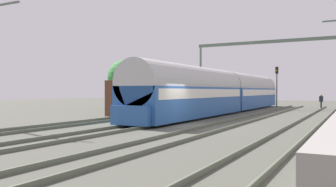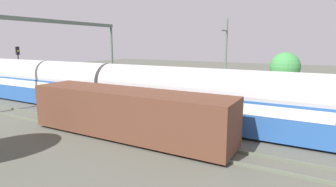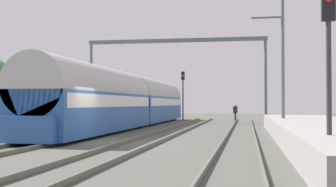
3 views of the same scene
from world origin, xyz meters
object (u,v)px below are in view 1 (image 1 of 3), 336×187
Objects in this scene: passenger_train at (226,92)px; catenary_gantry at (268,57)px; railway_signal_far at (277,81)px; person_crossing at (321,100)px; freight_car at (163,98)px.

passenger_train is 1.94× the size of catenary_gantry.
catenary_gantry is (0.18, -6.28, 2.61)m from railway_signal_far.
person_crossing is at bearing 53.21° from passenger_train.
catenary_gantry is at bearing 64.96° from freight_car.
railway_signal_far is (6.10, 19.72, 1.85)m from freight_car.
passenger_train is 14.85m from railway_signal_far.
person_crossing is (11.79, 15.22, -0.44)m from freight_car.
catenary_gantry reaches higher than freight_car.
catenary_gantry reaches higher than person_crossing.
catenary_gantry is at bearing 20.05° from person_crossing.
freight_car is at bearing -129.63° from passenger_train.
passenger_train reaches higher than freight_car.
person_crossing is 0.10× the size of catenary_gantry.
passenger_train is at bearing -97.45° from railway_signal_far.
person_crossing is at bearing 52.24° from freight_car.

